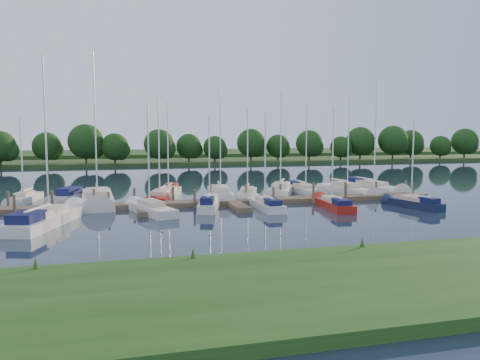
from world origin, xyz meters
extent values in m
plane|color=#1A2235|center=(0.00, 0.00, 0.00)|extent=(260.00, 260.00, 0.00)
cube|color=#1B4513|center=(0.00, -16.00, 0.25)|extent=(90.00, 10.00, 0.50)
cube|color=brown|center=(0.00, 8.00, 0.20)|extent=(40.00, 2.00, 0.40)
cube|color=brown|center=(-16.00, 5.00, 0.20)|extent=(1.20, 4.00, 0.40)
cube|color=brown|center=(-8.00, 5.00, 0.20)|extent=(1.20, 4.00, 0.40)
cube|color=brown|center=(0.00, 5.00, 0.20)|extent=(1.20, 4.00, 0.40)
cube|color=brown|center=(8.00, 5.00, 0.20)|extent=(1.20, 4.00, 0.40)
cube|color=brown|center=(16.00, 5.00, 0.20)|extent=(1.20, 4.00, 0.40)
cylinder|color=#473D33|center=(-19.00, 9.30, 0.60)|extent=(0.24, 0.24, 2.00)
cylinder|color=#473D33|center=(-15.55, 9.30, 0.60)|extent=(0.24, 0.24, 2.00)
cylinder|color=#473D33|center=(-12.09, 9.30, 0.60)|extent=(0.24, 0.24, 2.00)
cylinder|color=#473D33|center=(-8.64, 9.30, 0.60)|extent=(0.24, 0.24, 2.00)
cylinder|color=#473D33|center=(-5.18, 9.30, 0.60)|extent=(0.24, 0.24, 2.00)
cylinder|color=#473D33|center=(-1.73, 9.30, 0.60)|extent=(0.24, 0.24, 2.00)
cylinder|color=#473D33|center=(1.73, 9.30, 0.60)|extent=(0.24, 0.24, 2.00)
cylinder|color=#473D33|center=(5.18, 9.30, 0.60)|extent=(0.24, 0.24, 2.00)
cylinder|color=#473D33|center=(8.64, 9.30, 0.60)|extent=(0.24, 0.24, 2.00)
cylinder|color=#473D33|center=(12.09, 9.30, 0.60)|extent=(0.24, 0.24, 2.00)
cylinder|color=#473D33|center=(15.55, 9.30, 0.60)|extent=(0.24, 0.24, 2.00)
cylinder|color=#473D33|center=(19.00, 9.30, 0.60)|extent=(0.24, 0.24, 2.00)
cylinder|color=#473D33|center=(-18.00, 6.70, 0.60)|extent=(0.24, 0.24, 2.00)
cylinder|color=#473D33|center=(-10.80, 6.70, 0.60)|extent=(0.24, 0.24, 2.00)
cylinder|color=#473D33|center=(-3.60, 6.70, 0.60)|extent=(0.24, 0.24, 2.00)
cylinder|color=#473D33|center=(3.60, 6.70, 0.60)|extent=(0.24, 0.24, 2.00)
cylinder|color=#473D33|center=(10.80, 6.70, 0.60)|extent=(0.24, 0.24, 2.00)
cylinder|color=#473D33|center=(18.00, 6.70, 0.60)|extent=(0.24, 0.24, 2.00)
cube|color=#264119|center=(0.00, 75.00, 0.30)|extent=(180.00, 30.00, 0.60)
cube|color=#324D22|center=(0.00, 100.00, 0.70)|extent=(220.00, 40.00, 1.40)
cylinder|color=#38281C|center=(-30.95, 62.13, 1.03)|extent=(0.36, 0.36, 2.05)
sphere|color=#12340E|center=(-30.95, 62.13, 3.53)|extent=(4.78, 4.78, 4.78)
sphere|color=#12340E|center=(-29.92, 62.33, 2.85)|extent=(3.42, 3.42, 3.42)
cylinder|color=#38281C|center=(-23.81, 60.28, 1.10)|extent=(0.36, 0.36, 2.20)
sphere|color=#12340E|center=(-23.81, 60.28, 3.78)|extent=(5.13, 5.13, 5.13)
sphere|color=#12340E|center=(-22.72, 60.48, 3.05)|extent=(3.66, 3.66, 3.66)
cylinder|color=#38281C|center=(-16.79, 60.66, 1.05)|extent=(0.36, 0.36, 2.09)
sphere|color=#12340E|center=(-16.79, 60.66, 3.61)|extent=(4.89, 4.89, 4.89)
sphere|color=#12340E|center=(-15.74, 60.86, 2.91)|extent=(3.49, 3.49, 3.49)
cylinder|color=#38281C|center=(-11.11, 61.92, 1.21)|extent=(0.36, 0.36, 2.41)
sphere|color=#12340E|center=(-11.11, 61.92, 4.16)|extent=(5.63, 5.63, 5.63)
sphere|color=#12340E|center=(-9.90, 62.12, 3.35)|extent=(4.02, 4.02, 4.02)
cylinder|color=#38281C|center=(-2.57, 61.57, 1.32)|extent=(0.36, 0.36, 2.64)
sphere|color=#12340E|center=(-2.57, 61.57, 4.54)|extent=(6.16, 6.16, 6.16)
sphere|color=#12340E|center=(-1.25, 61.77, 3.66)|extent=(4.40, 4.40, 4.40)
cylinder|color=#38281C|center=(3.10, 63.95, 1.08)|extent=(0.36, 0.36, 2.17)
sphere|color=#12340E|center=(3.10, 63.95, 3.73)|extent=(5.06, 5.06, 5.06)
sphere|color=#12340E|center=(4.18, 64.15, 3.01)|extent=(3.61, 3.61, 3.61)
cylinder|color=#38281C|center=(9.19, 61.23, 1.42)|extent=(0.36, 0.36, 2.83)
sphere|color=#12340E|center=(9.19, 61.23, 4.88)|extent=(6.61, 6.61, 6.61)
sphere|color=#12340E|center=(10.61, 61.43, 3.93)|extent=(4.72, 4.72, 4.72)
cylinder|color=#38281C|center=(15.58, 62.48, 1.35)|extent=(0.36, 0.36, 2.71)
sphere|color=#12340E|center=(15.58, 62.48, 4.66)|extent=(6.31, 6.31, 6.31)
sphere|color=#12340E|center=(16.93, 62.68, 3.76)|extent=(4.51, 4.51, 4.51)
cylinder|color=#38281C|center=(24.02, 61.09, 1.08)|extent=(0.36, 0.36, 2.16)
sphere|color=#12340E|center=(24.02, 61.09, 3.72)|extent=(5.04, 5.04, 5.04)
sphere|color=#12340E|center=(25.10, 61.29, 3.00)|extent=(3.60, 3.60, 3.60)
cylinder|color=#38281C|center=(29.84, 60.42, 1.34)|extent=(0.36, 0.36, 2.67)
sphere|color=#12340E|center=(29.84, 60.42, 4.60)|extent=(6.24, 6.24, 6.24)
sphere|color=#12340E|center=(31.17, 60.62, 3.71)|extent=(4.45, 4.45, 4.45)
cylinder|color=#38281C|center=(37.06, 62.71, 1.27)|extent=(0.36, 0.36, 2.54)
sphere|color=#12340E|center=(37.06, 62.71, 4.37)|extent=(5.92, 5.92, 5.92)
sphere|color=#12340E|center=(38.33, 62.91, 3.52)|extent=(4.23, 4.23, 4.23)
cylinder|color=#38281C|center=(44.13, 60.84, 1.22)|extent=(0.36, 0.36, 2.44)
sphere|color=#12340E|center=(44.13, 60.84, 4.21)|extent=(5.70, 5.70, 5.70)
sphere|color=#12340E|center=(45.35, 61.04, 3.39)|extent=(4.07, 4.07, 4.07)
cylinder|color=#38281C|center=(49.54, 62.28, 1.44)|extent=(0.36, 0.36, 2.87)
sphere|color=#12340E|center=(49.54, 62.28, 4.95)|extent=(6.70, 6.70, 6.70)
sphere|color=#12340E|center=(50.98, 62.48, 3.99)|extent=(4.79, 4.79, 4.79)
cylinder|color=#38281C|center=(56.62, 60.20, 1.17)|extent=(0.36, 0.36, 2.35)
sphere|color=#12340E|center=(56.62, 60.20, 4.04)|extent=(5.47, 5.47, 5.47)
sphere|color=#12340E|center=(57.79, 60.40, 3.26)|extent=(3.91, 3.91, 3.91)
cylinder|color=#38281C|center=(63.77, 63.46, 1.31)|extent=(0.36, 0.36, 2.61)
sphere|color=#12340E|center=(63.77, 63.46, 4.50)|extent=(6.10, 6.10, 6.10)
sphere|color=#12340E|center=(65.08, 63.66, 3.63)|extent=(4.35, 4.35, 4.35)
cylinder|color=#38281C|center=(69.56, 63.89, 1.29)|extent=(0.36, 0.36, 2.58)
sphere|color=#12340E|center=(69.56, 63.89, 4.44)|extent=(6.02, 6.02, 6.02)
sphere|color=#12340E|center=(70.85, 64.09, 3.58)|extent=(4.30, 4.30, 4.30)
cube|color=silver|center=(-18.56, 14.38, 0.15)|extent=(2.49, 5.58, 0.97)
cone|color=silver|center=(-19.06, 11.73, 0.15)|extent=(1.09, 2.00, 0.76)
cube|color=beige|center=(-18.61, 14.12, 0.75)|extent=(1.57, 2.60, 0.44)
cylinder|color=silver|center=(-18.66, 13.85, 4.26)|extent=(0.12, 0.12, 7.28)
cylinder|color=silver|center=(-18.46, 14.91, 1.10)|extent=(0.55, 2.40, 0.10)
cylinder|color=silver|center=(-18.46, 14.91, 1.10)|extent=(0.60, 2.16, 0.20)
cube|color=silver|center=(-14.60, 14.08, 0.15)|extent=(3.43, 5.34, 0.92)
cone|color=silver|center=(-15.53, 11.72, 0.15)|extent=(1.34, 1.73, 0.84)
cube|color=#131744|center=(-14.60, 14.08, 0.88)|extent=(2.27, 3.09, 0.83)
cube|color=silver|center=(-11.97, 12.40, 0.15)|extent=(3.24, 9.76, 1.26)
cone|color=silver|center=(-11.70, 7.60, 0.15)|extent=(1.54, 3.44, 1.35)
cube|color=beige|center=(-11.94, 11.92, 0.98)|extent=(2.27, 4.44, 0.57)
cylinder|color=silver|center=(-11.92, 11.44, 7.30)|extent=(0.12, 0.12, 12.99)
cylinder|color=silver|center=(-12.03, 13.36, 1.44)|extent=(0.35, 4.33, 0.10)
cylinder|color=silver|center=(-12.03, 13.36, 1.44)|extent=(0.42, 3.85, 0.20)
cube|color=#9F180E|center=(-6.05, 11.82, 0.15)|extent=(3.65, 6.90, 1.07)
cone|color=#9F180E|center=(-6.98, 8.63, 0.15)|extent=(1.55, 2.49, 0.93)
cube|color=beige|center=(-6.14, 11.50, 0.83)|extent=(2.18, 3.26, 0.49)
cylinder|color=silver|center=(-6.24, 11.18, 5.17)|extent=(0.12, 0.12, 8.98)
cylinder|color=silver|center=(-5.86, 12.46, 1.22)|extent=(0.94, 2.90, 0.10)
cylinder|color=silver|center=(-5.86, 12.46, 1.22)|extent=(0.94, 2.61, 0.20)
cube|color=silver|center=(-4.95, 14.86, 0.15)|extent=(3.28, 6.85, 1.01)
cone|color=silver|center=(-5.69, 11.65, 0.15)|extent=(1.42, 2.46, 0.92)
cube|color=beige|center=(-5.02, 14.54, 0.78)|extent=(2.01, 3.20, 0.46)
cube|color=maroon|center=(-4.54, 16.66, 0.87)|extent=(1.70, 2.22, 0.50)
cylinder|color=silver|center=(-5.10, 14.22, 5.10)|extent=(0.12, 0.12, 8.91)
cylinder|color=silver|center=(-4.80, 15.51, 1.14)|extent=(0.76, 2.92, 0.10)
cylinder|color=silver|center=(-4.80, 15.51, 1.14)|extent=(0.78, 2.62, 0.20)
cube|color=silver|center=(-0.13, 12.47, 0.15)|extent=(2.99, 7.65, 1.21)
cone|color=silver|center=(-0.59, 8.77, 0.15)|extent=(1.36, 2.72, 1.04)
cube|color=beige|center=(-0.18, 12.10, 0.94)|extent=(1.97, 3.52, 0.55)
cylinder|color=silver|center=(-0.22, 11.73, 5.80)|extent=(0.12, 0.12, 10.06)
cylinder|color=silver|center=(-0.04, 13.21, 1.38)|extent=(0.51, 3.34, 0.10)
cylinder|color=silver|center=(-0.04, 13.21, 1.38)|extent=(0.57, 2.98, 0.20)
cube|color=silver|center=(2.67, 12.06, 0.15)|extent=(3.46, 6.25, 1.04)
cone|color=silver|center=(1.74, 9.20, 0.15)|extent=(1.45, 2.27, 0.84)
cube|color=beige|center=(2.57, 11.77, 0.80)|extent=(2.04, 2.97, 0.47)
cylinder|color=silver|center=(2.48, 11.49, 4.73)|extent=(0.12, 0.12, 8.13)
cylinder|color=silver|center=(2.85, 12.63, 1.18)|extent=(0.93, 2.61, 0.10)
cylinder|color=silver|center=(2.85, 12.63, 1.18)|extent=(0.93, 2.35, 0.20)
cube|color=silver|center=(6.91, 13.90, 0.15)|extent=(5.26, 7.68, 1.22)
cone|color=silver|center=(5.23, 10.53, 0.15)|extent=(2.12, 2.83, 1.06)
cube|color=beige|center=(6.74, 13.56, 0.94)|extent=(2.93, 3.74, 0.55)
cylinder|color=silver|center=(6.57, 13.22, 5.86)|extent=(0.12, 0.12, 10.17)
cylinder|color=silver|center=(7.25, 14.57, 1.38)|extent=(1.61, 3.08, 0.10)
cylinder|color=silver|center=(7.25, 14.57, 1.38)|extent=(1.53, 2.79, 0.20)
cube|color=silver|center=(9.54, 14.18, 0.15)|extent=(2.04, 6.76, 1.00)
cone|color=silver|center=(9.62, 10.82, 0.15)|extent=(1.00, 2.37, 0.94)
cube|color=beige|center=(9.55, 13.85, 0.78)|extent=(1.48, 3.06, 0.46)
cube|color=#131744|center=(9.50, 16.06, 0.87)|extent=(1.36, 2.05, 0.50)
cylinder|color=silver|center=(9.56, 13.51, 5.17)|extent=(0.12, 0.12, 9.07)
cylinder|color=silver|center=(9.53, 14.86, 1.14)|extent=(0.17, 3.03, 0.10)
cylinder|color=silver|center=(9.53, 14.86, 1.14)|extent=(0.26, 2.69, 0.20)
cube|color=silver|center=(13.57, 12.68, 0.15)|extent=(3.23, 7.48, 1.21)
cone|color=silver|center=(14.19, 9.12, 0.15)|extent=(1.43, 2.67, 1.01)
cube|color=beige|center=(13.63, 12.33, 0.94)|extent=(2.05, 3.47, 0.55)
cylinder|color=silver|center=(13.69, 11.97, 5.66)|extent=(0.12, 0.12, 9.77)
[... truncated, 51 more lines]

